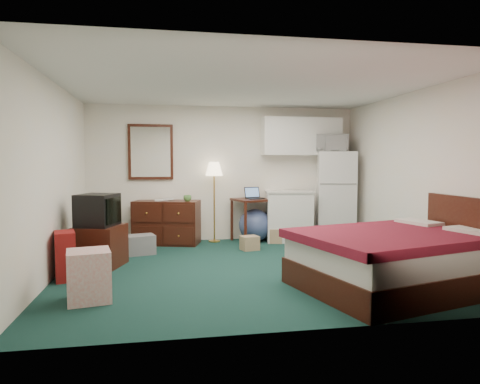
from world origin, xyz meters
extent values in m
cube|color=black|center=(0.00, 0.00, 0.00)|extent=(5.00, 4.50, 0.01)
cube|color=white|center=(0.00, 0.00, 2.50)|extent=(5.00, 4.50, 0.01)
cube|color=white|center=(0.00, 2.25, 1.25)|extent=(5.00, 0.01, 2.50)
cube|color=white|center=(0.00, -2.25, 1.25)|extent=(5.00, 0.01, 2.50)
cube|color=white|center=(-2.50, 0.00, 1.25)|extent=(0.01, 4.50, 2.50)
cube|color=white|center=(2.50, 0.00, 1.25)|extent=(0.01, 4.50, 2.50)
sphere|color=#3D4E80|center=(0.53, 1.96, 0.30)|extent=(0.61, 0.61, 0.60)
imported|color=silver|center=(1.99, 1.92, 1.86)|extent=(0.65, 0.47, 0.39)
imported|color=tan|center=(-1.29, 1.99, 0.90)|extent=(0.17, 0.02, 0.23)
imported|color=tan|center=(-1.14, 2.07, 0.90)|extent=(0.18, 0.03, 0.24)
imported|color=#508B40|center=(-0.72, 1.77, 0.85)|extent=(0.17, 0.15, 0.14)
camera|label=1|loc=(-1.10, -5.73, 1.47)|focal=32.00mm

